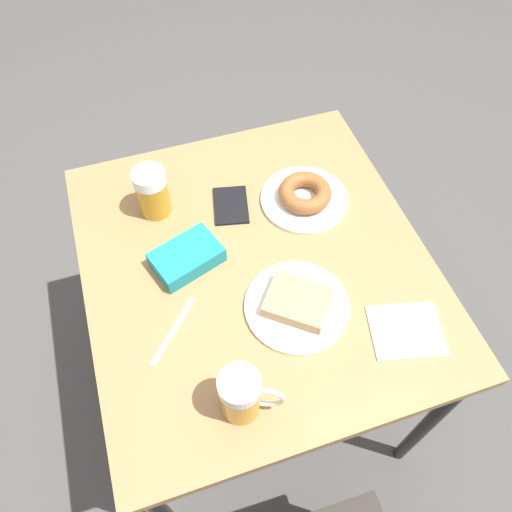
% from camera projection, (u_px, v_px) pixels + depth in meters
% --- Properties ---
extents(ground_plane, '(8.00, 8.00, 0.00)m').
position_uv_depth(ground_plane, '(256.00, 375.00, 1.84)').
color(ground_plane, '#474442').
extents(table, '(0.83, 0.90, 0.76)m').
position_uv_depth(table, '(256.00, 276.00, 1.27)').
color(table, '#997044').
rests_on(table, ground_plane).
extents(plate_with_cake, '(0.24, 0.24, 0.04)m').
position_uv_depth(plate_with_cake, '(297.00, 304.00, 1.13)').
color(plate_with_cake, white).
rests_on(plate_with_cake, table).
extents(plate_with_donut, '(0.23, 0.23, 0.05)m').
position_uv_depth(plate_with_donut, '(305.00, 195.00, 1.31)').
color(plate_with_donut, white).
rests_on(plate_with_donut, table).
extents(beer_mug_left, '(0.08, 0.13, 0.14)m').
position_uv_depth(beer_mug_left, '(152.00, 191.00, 1.25)').
color(beer_mug_left, '#C68C23').
rests_on(beer_mug_left, table).
extents(beer_mug_center, '(0.12, 0.08, 0.14)m').
position_uv_depth(beer_mug_center, '(242.00, 395.00, 0.96)').
color(beer_mug_center, '#C68C23').
rests_on(beer_mug_center, table).
extents(napkin_folded, '(0.19, 0.17, 0.00)m').
position_uv_depth(napkin_folded, '(406.00, 330.00, 1.11)').
color(napkin_folded, white).
rests_on(napkin_folded, table).
extents(fork, '(0.13, 0.14, 0.00)m').
position_uv_depth(fork, '(173.00, 331.00, 1.11)').
color(fork, silver).
rests_on(fork, table).
extents(passport_near_edge, '(0.11, 0.14, 0.01)m').
position_uv_depth(passport_near_edge, '(231.00, 205.00, 1.31)').
color(passport_near_edge, black).
rests_on(passport_near_edge, table).
extents(blue_pouch, '(0.19, 0.15, 0.04)m').
position_uv_depth(blue_pouch, '(187.00, 257.00, 1.19)').
color(blue_pouch, teal).
rests_on(blue_pouch, table).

